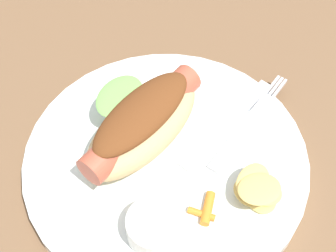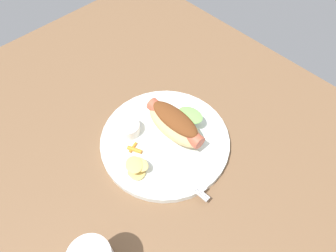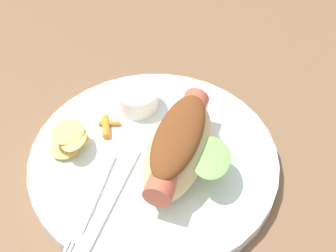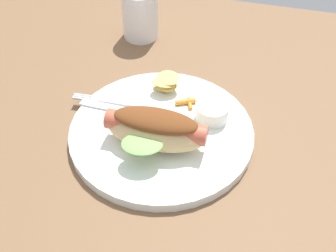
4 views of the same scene
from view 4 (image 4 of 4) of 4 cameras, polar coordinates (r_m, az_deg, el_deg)
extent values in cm
cube|color=brown|center=(74.77, -2.50, -1.11)|extent=(120.00, 90.00, 1.80)
cylinder|color=white|center=(72.59, -0.83, -0.90)|extent=(29.11, 29.11, 1.60)
ellipsoid|color=#DBB77A|center=(68.22, -1.51, -0.67)|extent=(15.03, 6.63, 5.04)
cylinder|color=#C1563D|center=(67.60, -1.53, -0.15)|extent=(15.30, 3.09, 3.07)
ellipsoid|color=brown|center=(66.63, -1.55, 0.70)|extent=(12.78, 4.97, 2.38)
ellipsoid|color=#7FC65B|center=(65.14, -3.26, -2.25)|extent=(6.78, 5.55, 0.72)
cylinder|color=white|center=(73.33, 5.52, 1.77)|extent=(5.25, 5.25, 2.69)
cube|color=silver|center=(76.61, -5.32, 2.87)|extent=(11.84, 1.89, 0.40)
cube|color=silver|center=(79.02, -10.50, 3.74)|extent=(3.21, 0.49, 0.40)
cube|color=silver|center=(78.71, -10.60, 3.53)|extent=(3.21, 0.49, 0.40)
cube|color=silver|center=(78.39, -10.70, 3.32)|extent=(3.21, 0.49, 0.40)
cube|color=silver|center=(75.36, -5.67, 1.96)|extent=(14.80, 1.89, 0.36)
ellipsoid|color=#E1BF66|center=(79.50, -0.25, 4.97)|extent=(4.45, 4.52, 0.50)
ellipsoid|color=#E1BF66|center=(79.20, -0.34, 5.13)|extent=(4.39, 4.53, 0.85)
ellipsoid|color=#E1BF66|center=(78.07, 0.08, 4.97)|extent=(3.09, 3.65, 0.81)
ellipsoid|color=#E1BF66|center=(77.49, -0.46, 5.40)|extent=(4.66, 3.62, 1.14)
ellipsoid|color=#E1BF66|center=(77.85, 0.06, 6.02)|extent=(5.40, 5.23, 0.79)
cylinder|color=orange|center=(76.22, 2.19, 3.05)|extent=(3.41, 2.26, 0.91)
cylinder|color=orange|center=(76.08, 2.73, 2.81)|extent=(1.46, 2.71, 0.65)
cylinder|color=white|center=(93.06, -3.47, 13.76)|extent=(7.14, 7.14, 9.89)
camera|label=1|loc=(0.67, 25.47, 34.16)|focal=53.10mm
camera|label=2|loc=(0.86, -21.77, 47.19)|focal=32.82mm
camera|label=3|loc=(0.60, -44.01, 28.09)|focal=52.37mm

